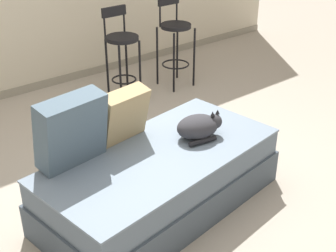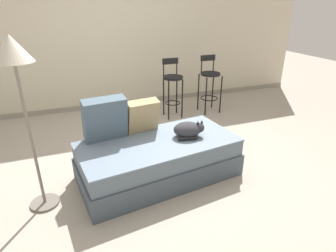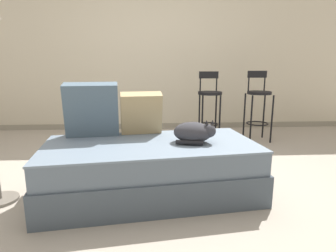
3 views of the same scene
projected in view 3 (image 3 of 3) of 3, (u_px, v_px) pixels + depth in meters
The scene contains 9 objects.
ground_plane at pixel (151, 176), 2.82m from camera, with size 16.00×16.00×0.00m, color #A89E8E.
wall_back_panel at pixel (151, 53), 4.74m from camera, with size 8.00×0.10×2.60m, color beige.
wall_baseboard_trim at pixel (151, 126), 4.95m from camera, with size 8.00×0.02×0.09m, color gray.
couch at pixel (151, 168), 2.38m from camera, with size 1.87×1.08×0.46m.
throw_pillow_corner at pixel (92, 110), 2.51m from camera, with size 0.49×0.29×0.49m.
throw_pillow_middle at pixel (141, 113), 2.60m from camera, with size 0.40×0.26×0.40m.
cat at pixel (194, 132), 2.34m from camera, with size 0.36×0.30×0.20m.
bar_stool_near_window at pixel (210, 100), 4.03m from camera, with size 0.34×0.34×1.00m.
bar_stool_by_doorway at pixel (258, 101), 4.07m from camera, with size 0.34×0.34×1.01m.
Camera 3 is at (0.01, -2.66, 1.09)m, focal length 30.00 mm.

